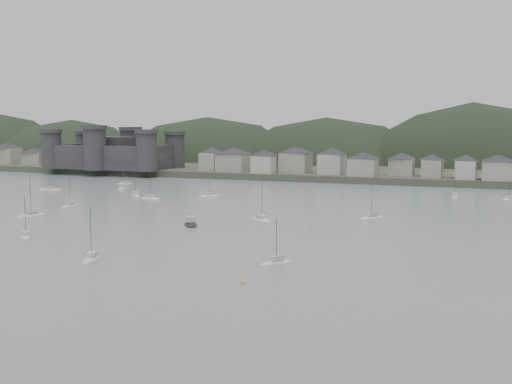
% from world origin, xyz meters
% --- Properties ---
extents(ground, '(900.00, 900.00, 0.00)m').
position_xyz_m(ground, '(0.00, 0.00, 0.00)').
color(ground, slate).
rests_on(ground, ground).
extents(far_shore_land, '(900.00, 250.00, 3.00)m').
position_xyz_m(far_shore_land, '(0.00, 295.00, 1.50)').
color(far_shore_land, '#383D2D').
rests_on(far_shore_land, ground).
extents(forested_ridge, '(851.55, 103.94, 102.57)m').
position_xyz_m(forested_ridge, '(4.83, 269.40, -11.28)').
color(forested_ridge, black).
rests_on(forested_ridge, ground).
extents(castle, '(66.00, 43.00, 20.00)m').
position_xyz_m(castle, '(-120.00, 179.80, 10.96)').
color(castle, '#2C2D2F').
rests_on(castle, far_shore_land).
extents(waterfront_town, '(451.48, 28.46, 12.92)m').
position_xyz_m(waterfront_town, '(50.59, 183.34, 8.66)').
color(waterfront_town, gray).
rests_on(waterfront_town, far_shore_land).
extents(sailboat_lead, '(5.39, 6.35, 8.74)m').
position_xyz_m(sailboat_lead, '(68.89, 135.23, 0.19)').
color(sailboat_lead, silver).
rests_on(sailboat_lead, ground).
extents(moored_fleet, '(236.11, 173.19, 12.61)m').
position_xyz_m(moored_fleet, '(-11.63, 62.29, 0.18)').
color(moored_fleet, silver).
rests_on(moored_fleet, ground).
extents(motor_launch_far, '(7.35, 8.88, 4.04)m').
position_xyz_m(motor_launch_far, '(-6.93, 47.29, 0.29)').
color(motor_launch_far, black).
rests_on(motor_launch_far, ground).
extents(mooring_buoys, '(153.62, 117.15, 0.70)m').
position_xyz_m(mooring_buoys, '(-10.03, 64.41, 0.15)').
color(mooring_buoys, gold).
rests_on(mooring_buoys, ground).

